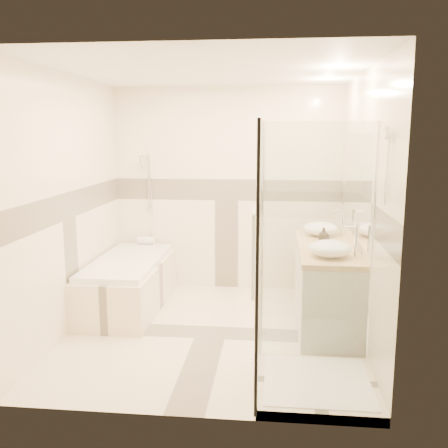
# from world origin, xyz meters

# --- Properties ---
(room) EXTENTS (2.82, 3.02, 2.52)m
(room) POSITION_xyz_m (0.06, 0.01, 1.26)
(room) COLOR beige
(room) RESTS_ON ground
(bathtub) EXTENTS (0.75, 1.70, 0.56)m
(bathtub) POSITION_xyz_m (-1.02, 0.65, 0.31)
(bathtub) COLOR beige
(bathtub) RESTS_ON ground
(vanity) EXTENTS (0.58, 1.62, 0.85)m
(vanity) POSITION_xyz_m (1.12, 0.30, 0.43)
(vanity) COLOR white
(vanity) RESTS_ON ground
(shower_enclosure) EXTENTS (0.96, 0.93, 2.04)m
(shower_enclosure) POSITION_xyz_m (0.83, -0.97, 0.51)
(shower_enclosure) COLOR beige
(shower_enclosure) RESTS_ON ground
(vessel_sink_near) EXTENTS (0.38, 0.38, 0.15)m
(vessel_sink_near) POSITION_xyz_m (1.10, 0.77, 0.93)
(vessel_sink_near) COLOR white
(vessel_sink_near) RESTS_ON vanity
(vessel_sink_far) EXTENTS (0.38, 0.38, 0.15)m
(vessel_sink_far) POSITION_xyz_m (1.10, -0.19, 0.93)
(vessel_sink_far) COLOR white
(vessel_sink_far) RESTS_ON vanity
(faucet_near) EXTENTS (0.12, 0.03, 0.29)m
(faucet_near) POSITION_xyz_m (1.32, 0.77, 1.02)
(faucet_near) COLOR silver
(faucet_near) RESTS_ON vanity
(faucet_far) EXTENTS (0.12, 0.03, 0.29)m
(faucet_far) POSITION_xyz_m (1.32, -0.19, 1.02)
(faucet_far) COLOR silver
(faucet_far) RESTS_ON vanity
(amenity_bottle_a) EXTENTS (0.08, 0.08, 0.14)m
(amenity_bottle_a) POSITION_xyz_m (1.10, 0.14, 0.92)
(amenity_bottle_a) COLOR black
(amenity_bottle_a) RESTS_ON vanity
(amenity_bottle_b) EXTENTS (0.13, 0.13, 0.15)m
(amenity_bottle_b) POSITION_xyz_m (1.10, 0.45, 0.92)
(amenity_bottle_b) COLOR black
(amenity_bottle_b) RESTS_ON vanity
(folded_towels) EXTENTS (0.22, 0.30, 0.09)m
(folded_towels) POSITION_xyz_m (1.10, 1.01, 0.89)
(folded_towels) COLOR white
(folded_towels) RESTS_ON vanity
(rolled_towel) EXTENTS (0.21, 0.09, 0.09)m
(rolled_towel) POSITION_xyz_m (-1.02, 1.41, 0.61)
(rolled_towel) COLOR white
(rolled_towel) RESTS_ON bathtub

